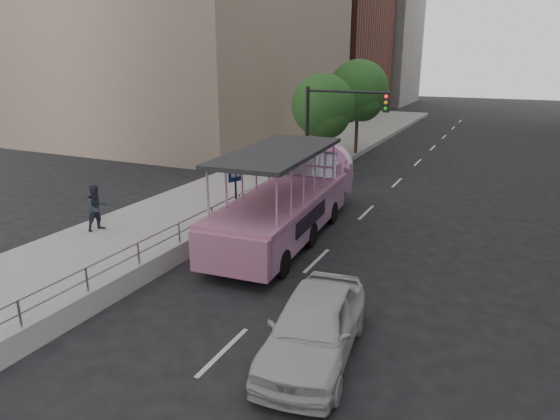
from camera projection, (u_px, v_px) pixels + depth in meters
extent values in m
plane|color=black|center=(230.00, 306.00, 13.76)|extent=(160.00, 160.00, 0.00)
cube|color=#9D9D98|center=(234.00, 192.00, 24.70)|extent=(5.50, 80.00, 0.30)
cube|color=#A3A39E|center=(180.00, 248.00, 16.62)|extent=(0.24, 30.00, 0.36)
cylinder|color=#BABABF|center=(19.00, 314.00, 11.28)|extent=(0.07, 0.07, 0.70)
cylinder|color=#BABABF|center=(87.00, 280.00, 13.01)|extent=(0.07, 0.07, 0.70)
cylinder|color=#BABABF|center=(138.00, 254.00, 14.74)|extent=(0.07, 0.07, 0.70)
cylinder|color=#BABABF|center=(179.00, 233.00, 16.46)|extent=(0.07, 0.07, 0.70)
cylinder|color=#BABABF|center=(212.00, 216.00, 18.19)|extent=(0.07, 0.07, 0.70)
cylinder|color=#BABABF|center=(239.00, 202.00, 19.92)|extent=(0.07, 0.07, 0.70)
cylinder|color=#BABABF|center=(262.00, 191.00, 21.65)|extent=(0.07, 0.07, 0.70)
cylinder|color=#BABABF|center=(282.00, 181.00, 23.37)|extent=(0.07, 0.07, 0.70)
cylinder|color=#BABABF|center=(299.00, 172.00, 25.10)|extent=(0.07, 0.07, 0.70)
cylinder|color=#BABABF|center=(179.00, 233.00, 16.46)|extent=(0.06, 22.00, 0.06)
cylinder|color=#BABABF|center=(178.00, 223.00, 16.37)|extent=(0.06, 22.00, 0.06)
cylinder|color=black|center=(217.00, 253.00, 16.22)|extent=(0.41, 0.93, 0.91)
cylinder|color=black|center=(281.00, 263.00, 15.45)|extent=(0.41, 0.93, 0.91)
cylinder|color=black|center=(253.00, 227.00, 18.73)|extent=(0.41, 0.93, 0.91)
cylinder|color=black|center=(309.00, 234.00, 17.96)|extent=(0.41, 0.93, 0.91)
cylinder|color=black|center=(281.00, 207.00, 21.24)|extent=(0.41, 0.93, 0.91)
cylinder|color=black|center=(331.00, 213.00, 20.46)|extent=(0.41, 0.93, 0.91)
cube|color=#BC77A7|center=(283.00, 214.00, 18.35)|extent=(3.07, 8.41, 1.26)
cube|color=#BC77A7|center=(321.00, 179.00, 22.58)|extent=(2.61, 2.30, 1.57)
cylinder|color=#BC77A7|center=(327.00, 168.00, 23.25)|extent=(2.41, 0.86, 2.37)
cube|color=#AA6387|center=(230.00, 255.00, 14.54)|extent=(2.54, 0.52, 1.26)
cube|color=#AA6387|center=(283.00, 196.00, 18.15)|extent=(3.21, 8.72, 0.12)
cube|color=#252528|center=(279.00, 152.00, 17.29)|extent=(3.11, 6.82, 0.14)
cube|color=gray|center=(309.00, 163.00, 20.70)|extent=(2.33, 0.36, 1.06)
cube|color=#BC77A7|center=(313.00, 168.00, 21.19)|extent=(2.28, 1.16, 0.50)
imported|color=silver|center=(314.00, 326.00, 11.22)|extent=(2.40, 4.77, 1.56)
imported|color=#232733|center=(97.00, 208.00, 18.63)|extent=(0.88, 1.01, 1.75)
cylinder|color=black|center=(236.00, 198.00, 19.38)|extent=(0.09, 0.09, 2.67)
cube|color=navy|center=(235.00, 169.00, 19.05)|extent=(0.28, 0.62, 0.96)
cube|color=silver|center=(236.00, 169.00, 19.04)|extent=(0.18, 0.40, 0.59)
cylinder|color=black|center=(307.00, 140.00, 24.97)|extent=(0.18, 0.18, 5.20)
cylinder|color=black|center=(347.00, 92.00, 23.45)|extent=(4.20, 0.12, 0.12)
cube|color=black|center=(386.00, 103.00, 22.80)|extent=(0.28, 0.22, 0.85)
sphere|color=red|center=(386.00, 96.00, 22.60)|extent=(0.16, 0.16, 0.16)
cylinder|color=#342417|center=(322.00, 149.00, 28.51)|extent=(0.22, 0.22, 3.08)
sphere|color=#295C24|center=(323.00, 106.00, 27.80)|extent=(3.52, 3.52, 3.52)
sphere|color=#295C24|center=(328.00, 117.00, 27.54)|extent=(2.42, 2.42, 2.42)
cylinder|color=#342417|center=(356.00, 132.00, 33.55)|extent=(0.22, 0.22, 3.47)
sphere|color=#295C24|center=(358.00, 90.00, 32.75)|extent=(3.97, 3.97, 3.97)
sphere|color=#295C24|center=(362.00, 100.00, 32.51)|extent=(2.73, 2.73, 2.73)
cube|color=brown|center=(305.00, 0.00, 58.74)|extent=(18.00, 16.00, 26.00)
cube|color=gray|center=(359.00, 32.00, 72.62)|extent=(16.00, 14.00, 20.00)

